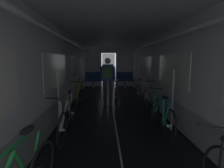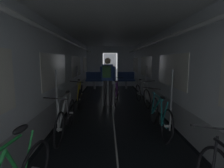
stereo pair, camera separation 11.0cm
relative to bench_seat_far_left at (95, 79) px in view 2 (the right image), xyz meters
The scene contains 9 objects.
train_car_shell 4.70m from the bench_seat_far_left, 78.60° to the right, with size 3.14×12.34×2.57m.
bench_seat_far_left is the anchor object (origin of this frame).
bench_seat_far_right 1.80m from the bench_seat_far_left, ahead, with size 0.98×0.51×0.95m.
bicycle_teal 6.33m from the bench_seat_far_left, 72.51° to the right, with size 0.44×1.69×0.95m.
bicycle_white 4.15m from the bench_seat_far_left, 61.12° to the right, with size 0.44×1.69×0.94m.
bicycle_silver 6.14m from the bench_seat_far_left, 91.38° to the right, with size 0.44×1.69×0.95m.
bicycle_yellow 3.68m from the bench_seat_far_left, 93.75° to the right, with size 0.44×1.69×0.95m.
person_cyclist_aisle 3.82m from the bench_seat_far_left, 78.63° to the right, with size 0.55×0.43×1.69m.
bicycle_purple_in_aisle 3.63m from the bench_seat_far_left, 72.65° to the right, with size 0.44×1.68×0.94m.
Camera 2 is at (-0.15, -1.61, 1.60)m, focal length 27.47 mm.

